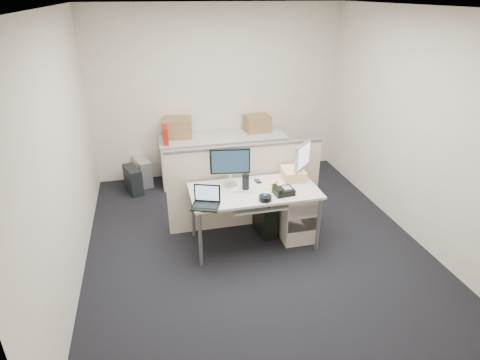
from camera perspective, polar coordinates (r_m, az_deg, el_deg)
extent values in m
cube|color=black|center=(5.07, 1.92, -8.83)|extent=(4.00, 4.50, 0.01)
cube|color=white|center=(4.20, 2.49, 23.37)|extent=(4.00, 4.50, 0.01)
cube|color=beige|center=(6.56, -3.12, 12.18)|extent=(4.00, 0.02, 2.70)
cube|color=beige|center=(2.59, 15.60, -10.99)|extent=(4.00, 0.02, 2.70)
cube|color=beige|center=(4.40, -23.90, 3.24)|extent=(0.02, 4.50, 2.70)
cube|color=beige|center=(5.32, 23.58, 6.93)|extent=(0.02, 4.50, 2.70)
cube|color=beige|center=(4.71, 2.04, -1.56)|extent=(1.50, 0.75, 0.03)
cylinder|color=slate|center=(4.50, -5.66, -8.47)|extent=(0.04, 0.04, 0.70)
cylinder|color=slate|center=(5.05, -6.71, -4.45)|extent=(0.04, 0.04, 0.70)
cylinder|color=slate|center=(4.84, 11.08, -6.23)|extent=(0.04, 0.04, 0.70)
cylinder|color=slate|center=(5.35, 8.33, -2.71)|extent=(0.04, 0.04, 0.70)
cube|color=beige|center=(4.60, 2.61, -3.61)|extent=(0.62, 0.32, 0.02)
cube|color=beige|center=(5.09, 7.83, -4.57)|extent=(0.40, 0.55, 0.65)
cube|color=beige|center=(5.16, 0.73, -1.02)|extent=(2.00, 0.06, 1.10)
cube|color=beige|center=(6.57, -2.41, 3.11)|extent=(2.00, 0.60, 0.72)
cube|color=black|center=(4.70, -1.43, 1.81)|extent=(0.49, 0.26, 0.47)
cube|color=#B7B7BC|center=(4.96, 8.82, 2.61)|extent=(0.39, 0.39, 0.45)
cube|color=black|center=(4.29, -4.97, -2.59)|extent=(0.35, 0.31, 0.22)
cylinder|color=black|center=(4.46, 3.61, -2.59)|extent=(0.16, 0.16, 0.06)
cube|color=black|center=(4.61, 6.24, -1.60)|extent=(0.24, 0.20, 0.07)
cube|color=silver|center=(4.77, 0.28, -0.85)|extent=(0.31, 0.36, 0.01)
cube|color=#E3DF4A|center=(4.74, 4.15, -1.11)|extent=(0.08, 0.08, 0.01)
cylinder|color=black|center=(4.65, 0.81, -0.44)|extent=(0.10, 0.10, 0.18)
ellipsoid|color=yellow|center=(4.85, 4.93, -0.35)|extent=(0.15, 0.13, 0.04)
cube|color=black|center=(4.89, 2.57, -0.17)|extent=(0.07, 0.12, 0.01)
cube|color=#E0B88D|center=(5.00, 7.55, 0.90)|extent=(0.28, 0.35, 0.12)
cube|color=black|center=(4.61, 1.88, -3.20)|extent=(0.43, 0.29, 0.02)
cube|color=black|center=(5.17, 3.53, -5.35)|extent=(0.21, 0.46, 0.42)
cube|color=black|center=(6.39, -14.96, 0.02)|extent=(0.30, 0.47, 0.41)
cube|color=#B7B7BC|center=(6.62, -13.66, 1.19)|extent=(0.30, 0.49, 0.43)
cube|color=#8D6745|center=(6.41, -8.90, 7.27)|extent=(0.48, 0.39, 0.33)
cube|color=#8D6745|center=(6.63, 2.45, 7.98)|extent=(0.43, 0.35, 0.29)
cube|color=#A8180F|center=(6.20, -10.55, 6.32)|extent=(0.08, 0.31, 0.29)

